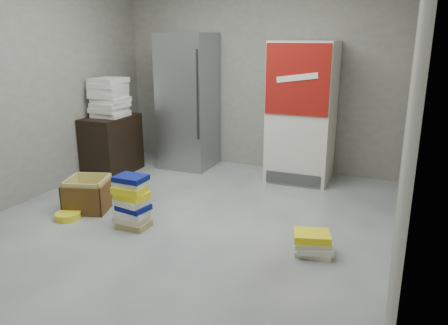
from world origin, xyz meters
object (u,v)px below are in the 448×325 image
at_px(wood_shelf, 112,145).
at_px(cardboard_box, 89,196).
at_px(steel_fridge, 188,102).
at_px(phonebook_stack_main, 132,202).
at_px(coke_cooler, 302,112).

bearing_deg(wood_shelf, cardboard_box, -65.03).
distance_m(steel_fridge, phonebook_stack_main, 2.33).
bearing_deg(cardboard_box, steel_fridge, 65.25).
xyz_separation_m(steel_fridge, cardboard_box, (-0.26, -1.97, -0.80)).
distance_m(wood_shelf, phonebook_stack_main, 1.95).
bearing_deg(coke_cooler, wood_shelf, -163.72).
bearing_deg(cardboard_box, coke_cooler, 28.47).
relative_size(wood_shelf, cardboard_box, 1.43).
distance_m(steel_fridge, coke_cooler, 1.65).
xyz_separation_m(wood_shelf, phonebook_stack_main, (1.30, -1.45, -0.13)).
height_order(coke_cooler, cardboard_box, coke_cooler).
height_order(steel_fridge, coke_cooler, steel_fridge).
bearing_deg(wood_shelf, coke_cooler, 16.28).
bearing_deg(steel_fridge, wood_shelf, -138.69).
height_order(wood_shelf, phonebook_stack_main, wood_shelf).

